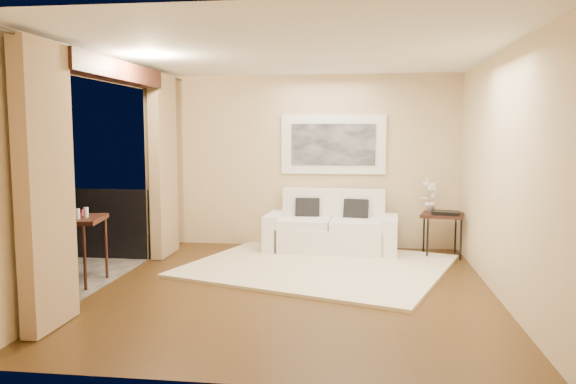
% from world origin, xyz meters
% --- Properties ---
extents(floor, '(5.00, 5.00, 0.00)m').
position_xyz_m(floor, '(0.00, 0.00, 0.00)').
color(floor, '#4C3316').
rests_on(floor, ground).
extents(room_shell, '(5.00, 6.40, 5.00)m').
position_xyz_m(room_shell, '(-2.13, 0.00, 2.52)').
color(room_shell, white).
rests_on(room_shell, ground).
extents(balcony, '(1.81, 2.60, 1.17)m').
position_xyz_m(balcony, '(-3.31, 0.00, 0.18)').
color(balcony, '#605B56').
rests_on(balcony, ground).
extents(curtains, '(0.16, 4.80, 2.64)m').
position_xyz_m(curtains, '(-2.11, 0.00, 1.34)').
color(curtains, tan).
rests_on(curtains, ground).
extents(artwork, '(1.62, 0.07, 0.92)m').
position_xyz_m(artwork, '(0.31, 2.46, 1.62)').
color(artwork, white).
rests_on(artwork, room_shell).
extents(rug, '(3.93, 3.67, 0.04)m').
position_xyz_m(rug, '(0.19, 1.10, 0.02)').
color(rug, '#F3E6C4').
rests_on(rug, floor).
extents(sofa, '(2.00, 0.95, 0.94)m').
position_xyz_m(sofa, '(0.31, 2.09, 0.33)').
color(sofa, white).
rests_on(sofa, floor).
extents(side_table, '(0.70, 0.70, 0.63)m').
position_xyz_m(side_table, '(1.93, 2.00, 0.57)').
color(side_table, '#321710').
rests_on(side_table, floor).
extents(tray, '(0.43, 0.35, 0.05)m').
position_xyz_m(tray, '(1.97, 1.92, 0.66)').
color(tray, black).
rests_on(tray, side_table).
extents(orchid, '(0.32, 0.31, 0.50)m').
position_xyz_m(orchid, '(1.76, 2.12, 0.88)').
color(orchid, white).
rests_on(orchid, side_table).
extents(bistro_table, '(0.79, 0.79, 0.80)m').
position_xyz_m(bistro_table, '(-2.67, -0.06, 0.72)').
color(bistro_table, '#321710').
rests_on(bistro_table, balcony).
extents(balcony_chair_far, '(0.45, 0.46, 0.98)m').
position_xyz_m(balcony_chair_far, '(-3.11, -0.07, 0.57)').
color(balcony_chair_far, '#321710').
rests_on(balcony_chair_far, balcony).
extents(balcony_chair_near, '(0.47, 0.47, 0.89)m').
position_xyz_m(balcony_chair_near, '(-2.80, -0.24, 0.51)').
color(balcony_chair_near, '#321710').
rests_on(balcony_chair_near, balcony).
extents(ice_bucket, '(0.18, 0.18, 0.20)m').
position_xyz_m(ice_bucket, '(-2.84, 0.00, 0.90)').
color(ice_bucket, white).
rests_on(ice_bucket, bistro_table).
extents(candle, '(0.06, 0.06, 0.07)m').
position_xyz_m(candle, '(-2.60, 0.10, 0.84)').
color(candle, red).
rests_on(candle, bistro_table).
extents(vase, '(0.04, 0.04, 0.18)m').
position_xyz_m(vase, '(-2.70, -0.20, 0.89)').
color(vase, white).
rests_on(vase, bistro_table).
extents(glass_a, '(0.06, 0.06, 0.12)m').
position_xyz_m(glass_a, '(-2.55, -0.17, 0.86)').
color(glass_a, silver).
rests_on(glass_a, bistro_table).
extents(glass_b, '(0.06, 0.06, 0.12)m').
position_xyz_m(glass_b, '(-2.51, -0.04, 0.86)').
color(glass_b, silver).
rests_on(glass_b, bistro_table).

